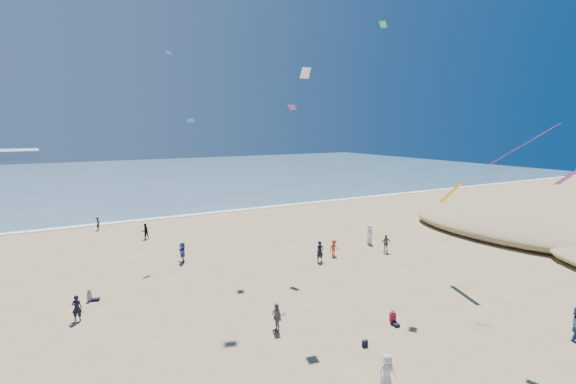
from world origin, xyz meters
TOP-DOWN VIEW (x-y plane):
  - ocean at (0.00, 95.00)m, footprint 220.00×100.00m
  - surf_line at (0.00, 45.00)m, footprint 220.00×1.20m
  - standing_flyers at (7.08, 13.45)m, footprint 32.68×47.00m
  - seated_group at (0.47, 6.67)m, footprint 16.60×21.87m
  - navy_bag at (5.89, 6.69)m, footprint 0.28×0.18m
  - kites_aloft at (8.27, 13.31)m, footprint 38.74×36.52m

SIDE VIEW (x-z plane):
  - ocean at x=0.00m, z-range 0.00..0.06m
  - surf_line at x=0.00m, z-range 0.00..0.08m
  - navy_bag at x=5.89m, z-range 0.00..0.34m
  - seated_group at x=0.47m, z-range 0.00..0.84m
  - standing_flyers at x=7.08m, z-range -0.10..1.83m
  - kites_aloft at x=8.27m, z-range 0.47..29.98m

